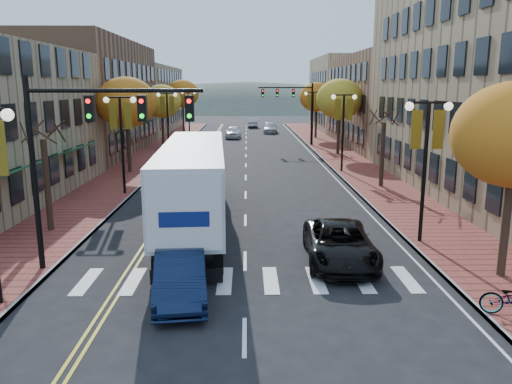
{
  "coord_description": "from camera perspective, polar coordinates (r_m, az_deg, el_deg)",
  "views": [
    {
      "loc": [
        0.08,
        -14.39,
        6.65
      ],
      "look_at": [
        0.47,
        6.53,
        2.2
      ],
      "focal_mm": 35.0,
      "sensor_mm": 36.0,
      "label": 1
    }
  ],
  "objects": [
    {
      "name": "ground",
      "position": [
        15.85,
        -1.3,
        -12.8
      ],
      "size": [
        200.0,
        200.0,
        0.0
      ],
      "primitive_type": "plane",
      "color": "black",
      "rests_on": "ground"
    },
    {
      "name": "sidewalk_left",
      "position": [
        48.21,
        -11.95,
        3.9
      ],
      "size": [
        4.0,
        85.0,
        0.15
      ],
      "primitive_type": "cube",
      "color": "brown",
      "rests_on": "ground"
    },
    {
      "name": "sidewalk_right",
      "position": [
        48.18,
        9.63,
        3.99
      ],
      "size": [
        4.0,
        85.0,
        0.15
      ],
      "primitive_type": "cube",
      "color": "brown",
      "rests_on": "ground"
    },
    {
      "name": "building_left_mid",
      "position": [
        53.22,
        -20.12,
        10.05
      ],
      "size": [
        12.0,
        24.0,
        11.0
      ],
      "primitive_type": "cube",
      "color": "brown",
      "rests_on": "ground"
    },
    {
      "name": "building_left_far",
      "position": [
        77.32,
        -14.06,
        10.24
      ],
      "size": [
        12.0,
        26.0,
        9.5
      ],
      "primitive_type": "cube",
      "color": "#9E8966",
      "rests_on": "ground"
    },
    {
      "name": "building_right_mid",
      "position": [
        59.34,
        17.27,
        9.88
      ],
      "size": [
        15.0,
        24.0,
        10.0
      ],
      "primitive_type": "cube",
      "color": "brown",
      "rests_on": "ground"
    },
    {
      "name": "building_right_far",
      "position": [
        80.53,
        12.37,
        10.91
      ],
      "size": [
        15.0,
        20.0,
        11.0
      ],
      "primitive_type": "cube",
      "color": "#9E8966",
      "rests_on": "ground"
    },
    {
      "name": "tree_left_a",
      "position": [
        24.56,
        -22.76,
        0.74
      ],
      "size": [
        0.28,
        0.28,
        4.2
      ],
      "color": "#382619",
      "rests_on": "sidewalk_left"
    },
    {
      "name": "tree_left_b",
      "position": [
        39.47,
        -14.6,
        9.87
      ],
      "size": [
        4.48,
        4.48,
        7.21
      ],
      "color": "#382619",
      "rests_on": "sidewalk_left"
    },
    {
      "name": "tree_left_c",
      "position": [
        55.16,
        -10.72,
        10.14
      ],
      "size": [
        4.16,
        4.16,
        6.69
      ],
      "color": "#382619",
      "rests_on": "sidewalk_left"
    },
    {
      "name": "tree_left_d",
      "position": [
        72.96,
        -8.38,
        11.05
      ],
      "size": [
        4.61,
        4.61,
        7.42
      ],
      "color": "#382619",
      "rests_on": "sidewalk_left"
    },
    {
      "name": "tree_right_b",
      "position": [
        33.88,
        14.24,
        4.17
      ],
      "size": [
        0.28,
        0.28,
        4.2
      ],
      "color": "#382619",
      "rests_on": "sidewalk_right"
    },
    {
      "name": "tree_right_c",
      "position": [
        49.22,
        9.53,
        10.44
      ],
      "size": [
        4.48,
        4.48,
        7.21
      ],
      "color": "#382619",
      "rests_on": "sidewalk_right"
    },
    {
      "name": "tree_right_d",
      "position": [
        65.02,
        6.93,
        10.71
      ],
      "size": [
        4.35,
        4.35,
        7.0
      ],
      "color": "#382619",
      "rests_on": "sidewalk_right"
    },
    {
      "name": "lamp_left_b",
      "position": [
        31.41,
        -15.16,
        7.29
      ],
      "size": [
        1.96,
        0.36,
        6.05
      ],
      "color": "black",
      "rests_on": "ground"
    },
    {
      "name": "lamp_left_c",
      "position": [
        49.04,
        -10.09,
        9.06
      ],
      "size": [
        1.96,
        0.36,
        6.05
      ],
      "color": "black",
      "rests_on": "ground"
    },
    {
      "name": "lamp_left_d",
      "position": [
        66.86,
        -7.7,
        9.87
      ],
      "size": [
        1.96,
        0.36,
        6.05
      ],
      "color": "black",
      "rests_on": "ground"
    },
    {
      "name": "lamp_right_a",
      "position": [
        21.82,
        18.89,
        5.17
      ],
      "size": [
        1.96,
        0.36,
        6.05
      ],
      "color": "black",
      "rests_on": "ground"
    },
    {
      "name": "lamp_right_b",
      "position": [
        39.17,
        9.95,
        8.38
      ],
      "size": [
        1.96,
        0.36,
        6.05
      ],
      "color": "black",
      "rests_on": "ground"
    },
    {
      "name": "lamp_right_c",
      "position": [
        56.92,
        6.51,
        9.55
      ],
      "size": [
        1.96,
        0.36,
        6.05
      ],
      "color": "black",
      "rests_on": "ground"
    },
    {
      "name": "traffic_mast_near",
      "position": [
        18.33,
        -18.82,
        5.97
      ],
      "size": [
        6.1,
        0.35,
        7.0
      ],
      "color": "black",
      "rests_on": "ground"
    },
    {
      "name": "traffic_mast_far",
      "position": [
        56.67,
        4.46,
        10.22
      ],
      "size": [
        6.1,
        0.34,
        7.0
      ],
      "color": "black",
      "rests_on": "ground"
    },
    {
      "name": "semi_truck",
      "position": [
        24.05,
        -7.0,
        1.7
      ],
      "size": [
        3.54,
        16.45,
        4.08
      ],
      "rotation": [
        0.0,
        0.0,
        0.06
      ],
      "color": "black",
      "rests_on": "ground"
    },
    {
      "name": "navy_sedan",
      "position": [
        16.24,
        -8.67,
        -9.47
      ],
      "size": [
        2.12,
        4.67,
        1.49
      ],
      "primitive_type": "imported",
      "rotation": [
        0.0,
        0.0,
        0.12
      ],
      "color": "black",
      "rests_on": "ground"
    },
    {
      "name": "black_suv",
      "position": [
        19.46,
        9.53,
        -5.8
      ],
      "size": [
        2.75,
        5.54,
        1.51
      ],
      "primitive_type": "imported",
      "rotation": [
        0.0,
        0.0,
        -0.04
      ],
      "color": "black",
      "rests_on": "ground"
    },
    {
      "name": "car_far_white",
      "position": [
        65.66,
        -2.63,
        6.87
      ],
      "size": [
        2.07,
        4.76,
        1.6
      ],
      "primitive_type": "imported",
      "rotation": [
        0.0,
        0.0,
        -0.04
      ],
      "color": "white",
      "rests_on": "ground"
    },
    {
      "name": "car_far_silver",
      "position": [
        72.87,
        1.65,
        7.31
      ],
      "size": [
        2.24,
        4.93,
        1.4
      ],
      "primitive_type": "imported",
      "rotation": [
        0.0,
        0.0,
        -0.06
      ],
      "color": "#A4A3AB",
      "rests_on": "ground"
    },
    {
      "name": "car_far_oncoming",
      "position": [
        82.67,
        -0.39,
        7.89
      ],
      "size": [
        1.59,
        4.44,
        1.46
      ],
      "primitive_type": "imported",
      "rotation": [
        0.0,
        0.0,
        3.15
      ],
      "color": "#ABA9B1",
      "rests_on": "ground"
    }
  ]
}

